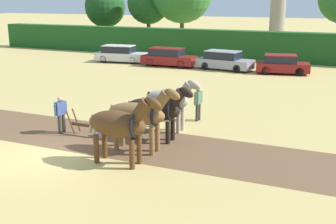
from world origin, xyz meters
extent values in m
plane|color=tan|center=(0.00, 0.00, 0.00)|extent=(240.00, 240.00, 0.00)
cube|color=brown|center=(-1.86, 2.33, 0.00)|extent=(29.84, 4.16, 0.01)
cube|color=#1E511E|center=(0.00, 26.97, 1.31)|extent=(55.26, 1.65, 2.61)
cylinder|color=brown|center=(-19.13, 33.63, 1.55)|extent=(0.44, 0.44, 3.10)
sphere|color=#1E4C1E|center=(-19.13, 33.63, 4.44)|extent=(4.89, 4.89, 4.89)
cylinder|color=brown|center=(-13.00, 33.21, 1.82)|extent=(0.44, 0.44, 3.64)
sphere|color=#235623|center=(-13.00, 33.21, 4.96)|extent=(4.81, 4.81, 4.81)
cylinder|color=#4C3823|center=(-8.71, 32.96, 2.12)|extent=(0.44, 0.44, 4.25)
cylinder|color=gray|center=(-2.80, 57.73, 3.81)|extent=(2.37, 2.37, 7.61)
ellipsoid|color=#513319|center=(2.64, 0.36, 1.38)|extent=(2.11, 0.97, 0.89)
cylinder|color=#513319|center=(3.32, 0.63, 0.49)|extent=(0.18, 0.18, 0.99)
cylinder|color=#513319|center=(3.33, 0.12, 0.49)|extent=(0.18, 0.18, 0.99)
cylinder|color=#513319|center=(1.96, 0.60, 0.49)|extent=(0.18, 0.18, 0.99)
cylinder|color=#513319|center=(1.97, 0.09, 0.49)|extent=(0.18, 0.18, 0.99)
cylinder|color=#513319|center=(3.53, 0.38, 1.90)|extent=(0.85, 0.44, 0.95)
ellipsoid|color=#513319|center=(3.97, 0.38, 2.22)|extent=(0.68, 0.27, 0.54)
cube|color=gray|center=(3.73, 0.38, 2.09)|extent=(0.45, 0.09, 0.60)
cylinder|color=gray|center=(1.65, 0.34, 1.29)|extent=(0.30, 0.13, 0.71)
torus|color=black|center=(3.37, 0.37, 1.45)|extent=(0.13, 0.91, 0.90)
ellipsoid|color=brown|center=(2.62, 1.73, 1.39)|extent=(2.25, 0.88, 0.80)
cylinder|color=brown|center=(3.34, 1.97, 0.52)|extent=(0.18, 0.18, 1.03)
cylinder|color=brown|center=(3.35, 1.51, 0.52)|extent=(0.18, 0.18, 1.03)
cylinder|color=brown|center=(1.89, 1.94, 0.52)|extent=(0.18, 0.18, 1.03)
cylinder|color=brown|center=(1.89, 1.48, 0.52)|extent=(0.18, 0.18, 1.03)
cylinder|color=brown|center=(3.57, 1.74, 1.91)|extent=(0.83, 0.39, 0.95)
ellipsoid|color=brown|center=(4.03, 1.75, 2.24)|extent=(0.68, 0.27, 0.54)
cube|color=gray|center=(3.77, 1.75, 2.08)|extent=(0.46, 0.09, 0.62)
cylinder|color=gray|center=(1.56, 1.71, 1.31)|extent=(0.30, 0.13, 0.71)
torus|color=black|center=(3.40, 1.74, 1.45)|extent=(0.13, 0.83, 0.83)
ellipsoid|color=black|center=(2.59, 3.09, 1.23)|extent=(2.31, 0.93, 0.85)
cylinder|color=black|center=(3.33, 3.35, 0.43)|extent=(0.18, 0.18, 0.85)
cylinder|color=black|center=(3.34, 2.86, 0.43)|extent=(0.18, 0.18, 0.85)
cylinder|color=black|center=(1.84, 3.32, 0.43)|extent=(0.18, 0.18, 0.85)
cylinder|color=black|center=(1.85, 2.83, 0.43)|extent=(0.18, 0.18, 0.85)
cylinder|color=black|center=(3.57, 3.11, 1.72)|extent=(0.80, 0.42, 0.89)
ellipsoid|color=black|center=(3.98, 3.12, 2.02)|extent=(0.68, 0.27, 0.54)
cube|color=gray|center=(3.75, 3.11, 1.90)|extent=(0.42, 0.09, 0.56)
cylinder|color=gray|center=(1.50, 3.07, 1.14)|extent=(0.30, 0.13, 0.71)
torus|color=black|center=(3.39, 3.11, 1.30)|extent=(0.13, 0.87, 0.87)
ellipsoid|color=#B2A38E|center=(2.57, 4.46, 1.31)|extent=(1.92, 0.90, 0.82)
cylinder|color=#B2A38E|center=(3.18, 4.71, 0.47)|extent=(0.18, 0.18, 0.95)
cylinder|color=#B2A38E|center=(3.19, 4.23, 0.47)|extent=(0.18, 0.18, 0.95)
cylinder|color=#B2A38E|center=(1.94, 4.69, 0.47)|extent=(0.18, 0.18, 0.95)
cylinder|color=#B2A38E|center=(1.95, 4.21, 0.47)|extent=(0.18, 0.18, 0.95)
cylinder|color=#B2A38E|center=(3.38, 4.47, 1.77)|extent=(0.75, 0.40, 0.83)
ellipsoid|color=#B2A38E|center=(3.76, 4.48, 2.04)|extent=(0.68, 0.27, 0.54)
cube|color=black|center=(3.55, 4.48, 1.94)|extent=(0.39, 0.09, 0.52)
cylinder|color=black|center=(1.66, 4.44, 1.23)|extent=(0.30, 0.13, 0.71)
torus|color=black|center=(3.24, 4.47, 1.38)|extent=(0.13, 0.85, 0.84)
cube|color=#4C331E|center=(-0.04, 2.36, 0.45)|extent=(1.40, 0.13, 0.12)
cube|color=#939399|center=(0.52, 2.37, 0.10)|extent=(0.48, 0.21, 0.39)
cylinder|color=#4C331E|center=(-0.67, 2.55, 0.55)|extent=(0.40, 0.07, 0.96)
cylinder|color=#4C331E|center=(-0.67, 2.15, 0.55)|extent=(0.40, 0.07, 0.96)
cylinder|color=#38332D|center=(-1.19, 2.37, 0.39)|extent=(0.14, 0.14, 0.78)
cylinder|color=#38332D|center=(-1.24, 2.17, 0.39)|extent=(0.14, 0.14, 0.78)
cube|color=#3D5184|center=(-1.22, 2.27, 1.06)|extent=(0.30, 0.49, 0.55)
sphere|color=tan|center=(-1.22, 2.27, 1.45)|extent=(0.21, 0.21, 0.21)
cylinder|color=#3D5184|center=(-1.15, 2.54, 1.04)|extent=(0.09, 0.09, 0.52)
cylinder|color=#3D5184|center=(-1.28, 2.01, 1.04)|extent=(0.09, 0.09, 0.52)
cylinder|color=#38332D|center=(3.28, 6.44, 0.40)|extent=(0.14, 0.14, 0.79)
cylinder|color=#38332D|center=(3.26, 6.23, 0.40)|extent=(0.14, 0.14, 0.79)
cube|color=#4C6B4C|center=(3.27, 6.33, 1.07)|extent=(0.25, 0.48, 0.56)
sphere|color=tan|center=(3.27, 6.33, 1.46)|extent=(0.21, 0.21, 0.21)
cylinder|color=#4C6B4C|center=(3.30, 6.61, 1.05)|extent=(0.09, 0.09, 0.53)
cylinder|color=#4C6B4C|center=(3.24, 6.06, 1.05)|extent=(0.09, 0.09, 0.53)
cube|color=silver|center=(-9.39, 20.82, 0.51)|extent=(4.60, 2.30, 0.68)
cube|color=black|center=(-9.61, 20.79, 1.13)|extent=(2.83, 1.89, 0.56)
cube|color=silver|center=(-9.61, 20.79, 1.44)|extent=(2.83, 1.89, 0.06)
cylinder|color=black|center=(-8.13, 21.75, 0.31)|extent=(0.64, 0.30, 0.62)
cylinder|color=black|center=(-7.93, 20.25, 0.31)|extent=(0.64, 0.30, 0.62)
cylinder|color=black|center=(-10.85, 21.39, 0.31)|extent=(0.64, 0.30, 0.62)
cylinder|color=black|center=(-10.65, 19.89, 0.31)|extent=(0.64, 0.30, 0.62)
cube|color=maroon|center=(-4.61, 20.47, 0.53)|extent=(4.49, 1.81, 0.69)
cube|color=black|center=(-4.83, 20.46, 1.16)|extent=(2.71, 1.60, 0.56)
cube|color=maroon|center=(-4.83, 20.46, 1.47)|extent=(2.71, 1.60, 0.06)
cylinder|color=black|center=(-3.24, 21.24, 0.34)|extent=(0.68, 0.23, 0.68)
cylinder|color=black|center=(-3.21, 19.75, 0.34)|extent=(0.68, 0.23, 0.68)
cylinder|color=black|center=(-6.00, 21.18, 0.34)|extent=(0.68, 0.23, 0.68)
cylinder|color=black|center=(-5.97, 19.69, 0.34)|extent=(0.68, 0.23, 0.68)
cube|color=#9E9EA8|center=(0.13, 20.67, 0.50)|extent=(4.50, 2.29, 0.68)
cube|color=black|center=(-0.08, 20.70, 1.13)|extent=(2.77, 1.90, 0.57)
cube|color=#9E9EA8|center=(-0.08, 20.70, 1.45)|extent=(2.77, 1.90, 0.06)
cylinder|color=black|center=(1.55, 21.26, 0.30)|extent=(0.62, 0.29, 0.60)
cylinder|color=black|center=(1.36, 19.74, 0.30)|extent=(0.62, 0.29, 0.60)
cylinder|color=black|center=(-1.10, 21.60, 0.30)|extent=(0.62, 0.29, 0.60)
cylinder|color=black|center=(-1.29, 20.08, 0.30)|extent=(0.62, 0.29, 0.60)
cube|color=maroon|center=(4.55, 20.73, 0.49)|extent=(4.10, 2.48, 0.65)
cube|color=black|center=(4.36, 20.69, 1.09)|extent=(2.56, 2.01, 0.53)
cube|color=maroon|center=(4.36, 20.69, 1.38)|extent=(2.56, 2.01, 0.06)
cylinder|color=black|center=(5.56, 21.72, 0.31)|extent=(0.65, 0.34, 0.62)
cylinder|color=black|center=(5.87, 20.21, 0.31)|extent=(0.65, 0.34, 0.62)
cylinder|color=black|center=(3.24, 21.25, 0.31)|extent=(0.65, 0.34, 0.62)
cylinder|color=black|center=(3.54, 19.74, 0.31)|extent=(0.65, 0.34, 0.62)
camera|label=1|loc=(9.72, -11.04, 5.37)|focal=45.00mm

